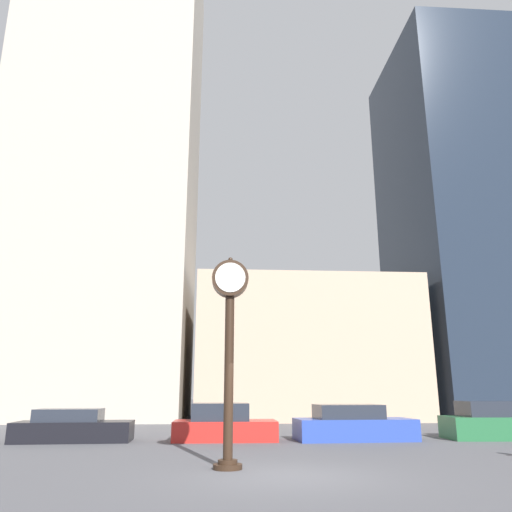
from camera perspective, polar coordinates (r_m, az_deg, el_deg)
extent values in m
plane|color=#515156|center=(12.09, 3.50, -23.84)|extent=(200.00, 200.00, 0.00)
cube|color=#ADA393|center=(40.82, -16.15, 10.80)|extent=(12.72, 12.00, 38.53)
cube|color=tan|center=(36.39, 5.14, -10.82)|extent=(14.43, 12.00, 9.05)
cube|color=#1E2838|center=(42.76, 23.51, 3.61)|extent=(11.38, 12.00, 29.29)
cylinder|color=black|center=(13.08, -3.27, -22.91)|extent=(0.71, 0.71, 0.12)
cylinder|color=black|center=(13.07, -3.26, -22.43)|extent=(0.48, 0.48, 0.10)
cylinder|color=black|center=(12.97, -3.12, -13.42)|extent=(0.24, 0.24, 3.99)
cylinder|color=black|center=(13.27, -2.97, -2.66)|extent=(0.96, 0.43, 0.96)
cylinder|color=white|center=(13.05, -2.95, -2.45)|extent=(0.79, 0.02, 0.79)
cylinder|color=white|center=(13.49, -2.99, -2.87)|extent=(0.79, 0.02, 0.79)
sphere|color=black|center=(13.40, -2.94, -0.41)|extent=(0.12, 0.12, 0.12)
cube|color=black|center=(20.77, -20.11, -18.32)|extent=(4.31, 1.93, 0.73)
cube|color=#232833|center=(20.78, -20.54, -16.65)|extent=(2.40, 1.63, 0.45)
cube|color=red|center=(20.10, -3.55, -19.29)|extent=(3.90, 1.94, 0.73)
cube|color=#232833|center=(20.06, -4.10, -17.33)|extent=(2.15, 1.70, 0.64)
cube|color=#28429E|center=(20.53, 11.18, -18.87)|extent=(4.57, 2.12, 0.79)
cube|color=#232833|center=(20.43, 10.46, -17.07)|extent=(2.55, 1.79, 0.52)
cube|color=#236038|center=(22.71, 25.77, -17.26)|extent=(4.00, 2.09, 0.85)
cube|color=#232833|center=(22.59, 25.09, -15.52)|extent=(2.23, 1.77, 0.58)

